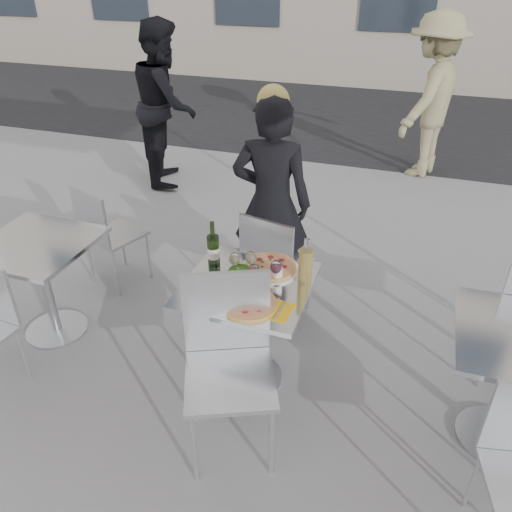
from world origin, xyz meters
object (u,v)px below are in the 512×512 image
(pedestrian_a, at_px, (166,104))
(sugar_shaker, at_px, (277,272))
(pizza_far, at_px, (270,267))
(wine_bottle, at_px, (213,249))
(salad_plate, at_px, (240,274))
(pedestrian_b, at_px, (430,97))
(pizza_near, at_px, (249,304))
(main_table, at_px, (248,312))
(napkin_left, at_px, (199,291))
(wineglass_white_a, at_px, (235,260))
(wineglass_red_a, at_px, (254,271))
(wineglass_red_b, at_px, (276,268))
(chair_near, at_px, (228,351))
(wineglass_white_b, at_px, (251,258))
(carafe, at_px, (306,266))
(side_chair_lfar, at_px, (105,230))
(chair_far, at_px, (273,261))
(napkin_right, at_px, (275,309))
(woman_diner, at_px, (271,204))
(side_table_left, at_px, (41,269))

(pedestrian_a, xyz_separation_m, sugar_shaker, (2.17, -2.81, -0.11))
(pizza_far, relative_size, wine_bottle, 1.20)
(salad_plate, bearing_deg, sugar_shaker, 16.49)
(pedestrian_b, bearing_deg, pizza_near, 9.99)
(main_table, bearing_deg, napkin_left, -144.83)
(pedestrian_a, bearing_deg, sugar_shaker, -165.25)
(wineglass_white_a, bearing_deg, pizza_far, 35.71)
(pedestrian_a, height_order, wineglass_white_a, pedestrian_a)
(wineglass_white_a, relative_size, napkin_left, 0.70)
(pizza_near, height_order, wineglass_white_a, wineglass_white_a)
(salad_plate, relative_size, wine_bottle, 0.75)
(pedestrian_b, height_order, wineglass_red_a, pedestrian_b)
(wineglass_red_b, bearing_deg, wine_bottle, 169.86)
(chair_near, xyz_separation_m, napkin_left, (-0.28, 0.26, 0.15))
(wineglass_white_b, bearing_deg, salad_plate, -119.21)
(carafe, distance_m, sugar_shaker, 0.18)
(side_chair_lfar, relative_size, pedestrian_a, 0.48)
(salad_plate, distance_m, wine_bottle, 0.24)
(wine_bottle, relative_size, sugar_shaker, 2.76)
(pizza_far, bearing_deg, napkin_left, -131.72)
(chair_far, distance_m, salad_plate, 0.65)
(side_chair_lfar, bearing_deg, chair_far, -162.00)
(wineglass_white_b, bearing_deg, chair_far, 91.81)
(side_chair_lfar, bearing_deg, wineglass_white_a, 175.10)
(side_chair_lfar, height_order, carafe, carafe)
(pedestrian_b, distance_m, pizza_far, 3.97)
(pedestrian_a, relative_size, wineglass_red_b, 11.59)
(side_chair_lfar, height_order, pizza_near, side_chair_lfar)
(pedestrian_a, height_order, pizza_far, pedestrian_a)
(side_chair_lfar, xyz_separation_m, carafe, (1.75, -0.55, 0.35))
(carafe, bearing_deg, pedestrian_b, 82.34)
(wineglass_red_a, relative_size, napkin_right, 0.79)
(carafe, height_order, wineglass_red_b, carafe)
(salad_plate, distance_m, wineglass_white_b, 0.11)
(salad_plate, height_order, wineglass_red_b, wineglass_red_b)
(main_table, height_order, napkin_right, napkin_right)
(woman_diner, distance_m, wine_bottle, 0.84)
(woman_diner, bearing_deg, wineglass_red_b, 103.02)
(chair_near, xyz_separation_m, side_chair_lfar, (-1.48, 1.09, -0.08))
(wine_bottle, xyz_separation_m, napkin_left, (0.03, -0.29, -0.11))
(pizza_far, relative_size, wineglass_red_a, 2.25)
(pedestrian_b, height_order, wineglass_red_b, pedestrian_b)
(main_table, bearing_deg, pedestrian_a, 124.87)
(side_table_left, bearing_deg, pizza_far, 6.71)
(side_table_left, bearing_deg, napkin_left, -7.52)
(pedestrian_b, distance_m, wineglass_red_b, 4.08)
(sugar_shaker, bearing_deg, pizza_near, -103.84)
(side_chair_lfar, bearing_deg, side_table_left, 104.07)
(side_table_left, relative_size, wineglass_red_b, 4.76)
(pizza_far, height_order, napkin_left, pizza_far)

